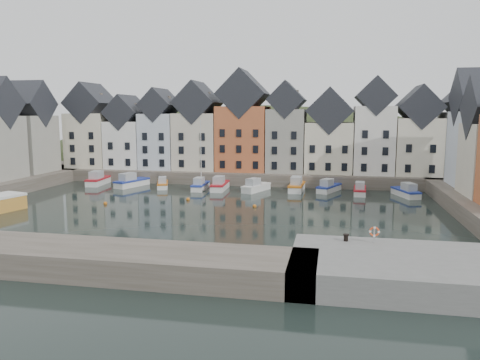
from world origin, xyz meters
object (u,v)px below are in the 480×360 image
(boat_a, at_px, (98,180))
(life_ring_post, at_px, (374,232))
(mooring_bollard, at_px, (346,237))
(boat_d, at_px, (200,185))

(boat_a, height_order, life_ring_post, life_ring_post)
(mooring_bollard, distance_m, life_ring_post, 2.25)
(boat_d, relative_size, life_ring_post, 8.68)
(mooring_bollard, height_order, life_ring_post, life_ring_post)
(boat_a, xyz_separation_m, life_ring_post, (42.70, -35.55, 2.07))
(boat_a, bearing_deg, mooring_bollard, -46.61)
(boat_a, distance_m, mooring_bollard, 53.90)
(mooring_bollard, bearing_deg, boat_d, 123.01)
(boat_d, distance_m, mooring_bollard, 40.28)
(boat_d, height_order, life_ring_post, boat_d)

